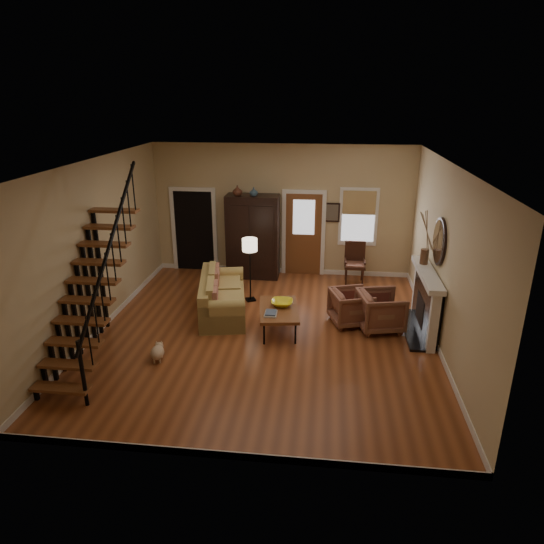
# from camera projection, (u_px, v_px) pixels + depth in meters

# --- Properties ---
(room) EXTENTS (7.00, 7.33, 3.30)m
(room) POSITION_uv_depth(u_px,v_px,m) (256.00, 235.00, 10.66)
(room) COLOR brown
(room) RESTS_ON ground
(staircase) EXTENTS (0.94, 2.80, 3.20)m
(staircase) POSITION_uv_depth(u_px,v_px,m) (88.00, 275.00, 8.03)
(staircase) COLOR brown
(staircase) RESTS_ON ground
(fireplace) EXTENTS (0.33, 1.95, 2.30)m
(fireplace) POSITION_uv_depth(u_px,v_px,m) (428.00, 296.00, 9.37)
(fireplace) COLOR black
(fireplace) RESTS_ON ground
(armoire) EXTENTS (1.30, 0.60, 2.10)m
(armoire) POSITION_uv_depth(u_px,v_px,m) (253.00, 237.00, 12.15)
(armoire) COLOR black
(armoire) RESTS_ON ground
(vase_a) EXTENTS (0.24, 0.24, 0.25)m
(vase_a) POSITION_uv_depth(u_px,v_px,m) (237.00, 191.00, 11.68)
(vase_a) COLOR #4C2619
(vase_a) RESTS_ON armoire
(vase_b) EXTENTS (0.20, 0.20, 0.21)m
(vase_b) POSITION_uv_depth(u_px,v_px,m) (254.00, 192.00, 11.65)
(vase_b) COLOR #334C60
(vase_b) RESTS_ON armoire
(sofa) EXTENTS (1.29, 2.24, 0.79)m
(sofa) POSITION_uv_depth(u_px,v_px,m) (223.00, 296.00, 10.29)
(sofa) COLOR tan
(sofa) RESTS_ON ground
(coffee_table) EXTENTS (0.91, 1.35, 0.48)m
(coffee_table) POSITION_uv_depth(u_px,v_px,m) (279.00, 320.00, 9.55)
(coffee_table) COLOR brown
(coffee_table) RESTS_ON ground
(bowl) EXTENTS (0.43, 0.43, 0.11)m
(bowl) POSITION_uv_depth(u_px,v_px,m) (282.00, 303.00, 9.58)
(bowl) COLOR yellow
(bowl) RESTS_ON coffee_table
(books) EXTENTS (0.23, 0.32, 0.06)m
(books) POSITION_uv_depth(u_px,v_px,m) (271.00, 313.00, 9.19)
(books) COLOR beige
(books) RESTS_ON coffee_table
(armchair_left) EXTENTS (1.01, 1.00, 0.78)m
(armchair_left) POSITION_uv_depth(u_px,v_px,m) (381.00, 311.00, 9.57)
(armchair_left) COLOR brown
(armchair_left) RESTS_ON ground
(armchair_right) EXTENTS (0.99, 0.97, 0.72)m
(armchair_right) POSITION_uv_depth(u_px,v_px,m) (351.00, 307.00, 9.82)
(armchair_right) COLOR brown
(armchair_right) RESTS_ON ground
(floor_lamp) EXTENTS (0.44, 0.44, 1.46)m
(floor_lamp) POSITION_uv_depth(u_px,v_px,m) (250.00, 270.00, 10.78)
(floor_lamp) COLOR black
(floor_lamp) RESTS_ON ground
(side_chair) EXTENTS (0.54, 0.54, 1.02)m
(side_chair) POSITION_uv_depth(u_px,v_px,m) (355.00, 263.00, 11.87)
(side_chair) COLOR #391D12
(side_chair) RESTS_ON ground
(dog) EXTENTS (0.29, 0.42, 0.29)m
(dog) POSITION_uv_depth(u_px,v_px,m) (157.00, 353.00, 8.50)
(dog) COLOR beige
(dog) RESTS_ON ground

